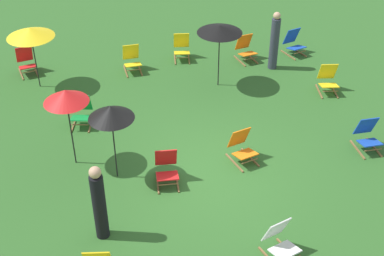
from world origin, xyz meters
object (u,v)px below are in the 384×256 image
object	(u,v)px
deckchair_1	(81,111)
umbrella_0	(30,33)
deckchair_0	(167,168)
person_1	(99,204)
deckchair_10	(328,80)
deckchair_12	(182,48)
deckchair_6	(294,43)
deckchair_8	(132,59)
umbrella_1	(66,96)
deckchair_9	(26,62)
deckchair_11	(246,49)
umbrella_2	(220,29)
umbrella_3	(111,113)
person_0	(274,42)
deckchair_2	(280,241)
deckchair_5	(367,136)
deckchair_3	(242,147)

from	to	relation	value
deckchair_1	umbrella_0	distance (m)	2.79
deckchair_0	person_1	world-z (taller)	person_1
deckchair_10	deckchair_12	size ratio (longest dim) A/B	1.00
deckchair_1	deckchair_6	distance (m)	7.26
deckchair_8	umbrella_1	size ratio (longest dim) A/B	0.42
deckchair_1	deckchair_9	bearing A→B (deg)	128.78
deckchair_0	deckchair_11	bearing A→B (deg)	62.05
deckchair_12	deckchair_11	bearing A→B (deg)	-6.19
umbrella_2	umbrella_3	distance (m)	4.78
deckchair_11	person_0	bearing A→B (deg)	-58.34
deckchair_12	umbrella_2	distance (m)	2.41
deckchair_8	deckchair_9	bearing A→B (deg)	167.67
deckchair_1	umbrella_3	distance (m)	2.76
deckchair_10	umbrella_3	bearing A→B (deg)	-148.31
deckchair_2	deckchair_6	world-z (taller)	same
deckchair_6	umbrella_1	xyz separation A→B (m)	(-7.06, -4.14, 1.45)
umbrella_3	deckchair_12	bearing A→B (deg)	63.69
person_1	deckchair_11	bearing A→B (deg)	-163.90
deckchair_2	umbrella_1	xyz separation A→B (m)	(-3.62, 3.74, 1.45)
deckchair_5	deckchair_11	world-z (taller)	same
umbrella_1	person_1	distance (m)	2.68
deckchair_3	umbrella_2	xyz separation A→B (m)	(0.39, 3.51, 1.37)
deckchair_5	umbrella_3	xyz separation A→B (m)	(-5.98, 0.29, 1.35)
deckchair_5	umbrella_3	distance (m)	6.14
person_1	umbrella_0	bearing A→B (deg)	-115.15
deckchair_12	person_0	distance (m)	2.89
deckchair_0	deckchair_8	distance (m)	5.30
deckchair_3	umbrella_1	distance (m)	4.14
deckchair_5	umbrella_0	distance (m)	9.18
deckchair_8	deckchair_1	bearing A→B (deg)	-124.44
deckchair_10	deckchair_11	distance (m)	2.89
deckchair_8	deckchair_9	distance (m)	3.14
umbrella_0	person_1	xyz separation A→B (m)	(1.25, -6.29, -0.84)
umbrella_0	umbrella_3	bearing A→B (deg)	-69.15
deckchair_12	umbrella_2	xyz separation A→B (m)	(0.68, -1.86, 1.37)
deckchair_8	deckchair_12	distance (m)	1.68
deckchair_9	deckchair_8	bearing A→B (deg)	-22.10
deckchair_1	deckchair_2	world-z (taller)	same
person_0	person_1	xyz separation A→B (m)	(-5.67, -5.84, -0.03)
deckchair_1	deckchair_10	world-z (taller)	same
umbrella_2	deckchair_9	bearing A→B (deg)	159.64
deckchair_12	umbrella_3	xyz separation A→B (m)	(-2.63, -5.32, 1.35)
deckchair_12	umbrella_3	distance (m)	6.08
deckchair_0	deckchair_5	bearing A→B (deg)	7.36
umbrella_2	umbrella_3	xyz separation A→B (m)	(-3.31, -3.46, -0.02)
deckchair_0	deckchair_1	distance (m)	3.22
person_1	deckchair_6	bearing A→B (deg)	-171.55
deckchair_5	person_1	bearing A→B (deg)	-166.39
deckchair_0	person_1	size ratio (longest dim) A/B	0.48
deckchair_11	umbrella_0	world-z (taller)	umbrella_0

